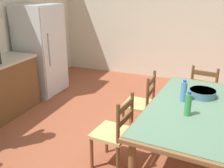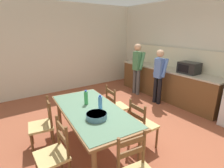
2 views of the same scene
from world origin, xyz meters
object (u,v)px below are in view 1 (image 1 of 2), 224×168
(refrigerator, at_px, (41,50))
(dining_table, at_px, (190,112))
(chair_head_end, at_px, (204,93))
(bottle_near_centre, at_px, (188,104))
(bottle_off_centre, at_px, (184,92))
(serving_bowl, at_px, (202,93))
(chair_side_far_right, at_px, (141,104))
(chair_side_far_left, at_px, (115,133))

(refrigerator, bearing_deg, dining_table, -113.52)
(dining_table, distance_m, chair_head_end, 1.30)
(bottle_near_centre, distance_m, bottle_off_centre, 0.36)
(dining_table, distance_m, serving_bowl, 0.37)
(bottle_near_centre, xyz_separation_m, chair_side_far_right, (0.75, 0.70, -0.43))
(chair_side_far_left, xyz_separation_m, chair_side_far_right, (0.89, -0.07, 0.00))
(chair_side_far_right, height_order, chair_head_end, same)
(chair_side_far_right, bearing_deg, chair_side_far_left, -4.06)
(serving_bowl, xyz_separation_m, chair_side_far_right, (0.16, 0.82, -0.36))
(chair_head_end, bearing_deg, dining_table, 93.48)
(dining_table, relative_size, bottle_off_centre, 7.52)
(dining_table, xyz_separation_m, serving_bowl, (0.34, -0.10, 0.13))
(dining_table, relative_size, chair_side_far_left, 2.23)
(bottle_near_centre, distance_m, serving_bowl, 0.60)
(serving_bowl, relative_size, chair_side_far_left, 0.35)
(refrigerator, height_order, bottle_near_centre, refrigerator)
(refrigerator, distance_m, dining_table, 3.27)
(dining_table, xyz_separation_m, chair_side_far_right, (0.50, 0.72, -0.23))
(bottle_off_centre, distance_m, serving_bowl, 0.32)
(bottle_near_centre, xyz_separation_m, chair_side_far_left, (-0.14, 0.77, -0.43))
(dining_table, bearing_deg, serving_bowl, -15.83)
(bottle_near_centre, relative_size, chair_side_far_left, 0.30)
(bottle_near_centre, bearing_deg, refrigerator, 62.51)
(dining_table, distance_m, bottle_near_centre, 0.32)
(bottle_near_centre, xyz_separation_m, chair_head_end, (1.52, -0.11, -0.43))
(bottle_off_centre, xyz_separation_m, chair_side_far_left, (-0.49, 0.68, -0.43))
(bottle_off_centre, height_order, chair_head_end, bottle_off_centre)
(refrigerator, bearing_deg, chair_head_end, -90.60)
(dining_table, xyz_separation_m, bottle_off_centre, (0.11, 0.11, 0.20))
(bottle_near_centre, distance_m, chair_side_far_right, 1.11)
(dining_table, bearing_deg, bottle_near_centre, 175.65)
(dining_table, distance_m, chair_side_far_right, 0.91)
(chair_side_far_right, bearing_deg, refrigerator, -109.16)
(chair_side_far_right, bearing_deg, bottle_off_centre, 57.55)
(bottle_near_centre, relative_size, chair_head_end, 0.30)
(bottle_off_centre, height_order, chair_side_far_right, bottle_off_centre)
(serving_bowl, relative_size, chair_head_end, 0.35)
(refrigerator, xyz_separation_m, chair_side_far_left, (-1.69, -2.21, -0.42))
(chair_side_far_right, bearing_deg, dining_table, 55.52)
(chair_head_end, bearing_deg, refrigerator, 7.13)
(chair_side_far_left, height_order, chair_side_far_right, same)
(refrigerator, relative_size, chair_side_far_right, 1.90)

